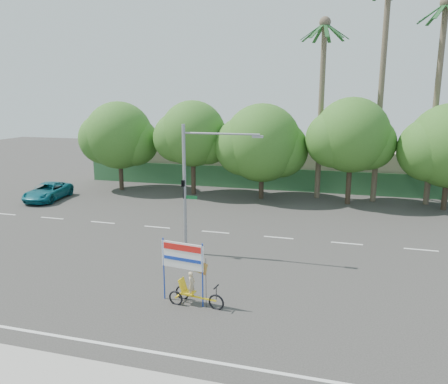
# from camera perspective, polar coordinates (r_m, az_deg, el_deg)

# --- Properties ---
(ground) EXTENTS (120.00, 120.00, 0.00)m
(ground) POSITION_cam_1_polar(r_m,az_deg,el_deg) (19.96, -2.24, -12.49)
(ground) COLOR #33302D
(ground) RESTS_ON ground
(fence) EXTENTS (38.00, 0.08, 2.00)m
(fence) POSITION_cam_1_polar(r_m,az_deg,el_deg) (39.81, 7.25, 1.62)
(fence) COLOR #336B3D
(fence) RESTS_ON ground
(building_left) EXTENTS (12.00, 8.00, 4.00)m
(building_left) POSITION_cam_1_polar(r_m,az_deg,el_deg) (46.39, -4.21, 4.47)
(building_left) COLOR beige
(building_left) RESTS_ON ground
(building_right) EXTENTS (14.00, 8.00, 3.60)m
(building_right) POSITION_cam_1_polar(r_m,az_deg,el_deg) (43.78, 18.59, 3.11)
(building_right) COLOR beige
(building_right) RESTS_ON ground
(tree_far_left) EXTENTS (7.14, 6.00, 7.96)m
(tree_far_left) POSITION_cam_1_polar(r_m,az_deg,el_deg) (40.49, -13.60, 6.93)
(tree_far_left) COLOR #473828
(tree_far_left) RESTS_ON ground
(tree_left) EXTENTS (6.66, 5.60, 8.07)m
(tree_left) POSITION_cam_1_polar(r_m,az_deg,el_deg) (37.56, -4.16, 7.30)
(tree_left) COLOR #473828
(tree_left) RESTS_ON ground
(tree_center) EXTENTS (7.62, 6.40, 7.85)m
(tree_center) POSITION_cam_1_polar(r_m,az_deg,el_deg) (36.05, 4.91, 6.12)
(tree_center) COLOR #473828
(tree_center) RESTS_ON ground
(tree_right) EXTENTS (6.90, 5.80, 8.36)m
(tree_right) POSITION_cam_1_polar(r_m,az_deg,el_deg) (35.36, 16.24, 6.81)
(tree_right) COLOR #473828
(tree_right) RESTS_ON ground
(palm_tall) EXTENTS (3.73, 3.79, 17.45)m
(palm_tall) POSITION_cam_1_polar(r_m,az_deg,el_deg) (36.84, 20.02, 14.92)
(palm_tall) COLOR #70604C
(palm_tall) RESTS_ON ground
(palm_mid) EXTENTS (3.73, 3.79, 15.45)m
(palm_mid) POSITION_cam_1_polar(r_m,az_deg,el_deg) (37.28, 26.18, 12.73)
(palm_mid) COLOR #70604C
(palm_mid) RESTS_ON ground
(palm_short) EXTENTS (3.73, 3.79, 14.45)m
(palm_short) POSITION_cam_1_polar(r_m,az_deg,el_deg) (36.77, 12.66, 12.86)
(palm_short) COLOR #70604C
(palm_short) RESTS_ON ground
(traffic_signal) EXTENTS (4.72, 1.10, 7.00)m
(traffic_signal) POSITION_cam_1_polar(r_m,az_deg,el_deg) (23.24, -4.46, -1.26)
(traffic_signal) COLOR gray
(traffic_signal) RESTS_ON ground
(trike_billboard) EXTENTS (2.78, 0.81, 2.74)m
(trike_billboard) POSITION_cam_1_polar(r_m,az_deg,el_deg) (18.24, -4.64, -11.22)
(trike_billboard) COLOR black
(trike_billboard) RESTS_ON ground
(pickup_truck) EXTENTS (2.97, 5.30, 1.40)m
(pickup_truck) POSITION_cam_1_polar(r_m,az_deg,el_deg) (38.76, -22.02, 0.05)
(pickup_truck) COLOR #106270
(pickup_truck) RESTS_ON ground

